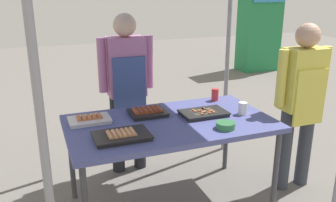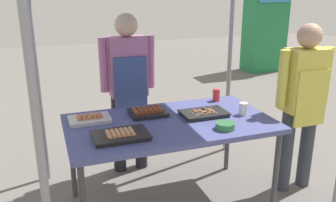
% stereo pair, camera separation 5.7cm
% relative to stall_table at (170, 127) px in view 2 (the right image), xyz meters
% --- Properties ---
extents(stall_table, '(1.60, 0.90, 0.75)m').
position_rel_stall_table_xyz_m(stall_table, '(0.00, 0.00, 0.00)').
color(stall_table, '#4C518C').
rests_on(stall_table, ground).
extents(tray_grilled_sausages, '(0.39, 0.26, 0.05)m').
position_rel_stall_table_xyz_m(tray_grilled_sausages, '(-0.43, -0.19, 0.07)').
color(tray_grilled_sausages, black).
rests_on(tray_grilled_sausages, stall_table).
extents(tray_meat_skewers, '(0.37, 0.24, 0.04)m').
position_rel_stall_table_xyz_m(tray_meat_skewers, '(0.30, 0.03, 0.07)').
color(tray_meat_skewers, black).
rests_on(tray_meat_skewers, stall_table).
extents(tray_pork_links, '(0.32, 0.22, 0.06)m').
position_rel_stall_table_xyz_m(tray_pork_links, '(-0.59, 0.20, 0.07)').
color(tray_pork_links, silver).
rests_on(tray_pork_links, stall_table).
extents(tray_spring_rolls, '(0.30, 0.25, 0.06)m').
position_rel_stall_table_xyz_m(tray_spring_rolls, '(-0.12, 0.20, 0.08)').
color(tray_spring_rolls, black).
rests_on(tray_spring_rolls, stall_table).
extents(condiment_bowl, '(0.14, 0.14, 0.05)m').
position_rel_stall_table_xyz_m(condiment_bowl, '(0.33, -0.29, 0.08)').
color(condiment_bowl, '#33723F').
rests_on(condiment_bowl, stall_table).
extents(drink_cup_near_edge, '(0.06, 0.06, 0.11)m').
position_rel_stall_table_xyz_m(drink_cup_near_edge, '(0.58, 0.35, 0.11)').
color(drink_cup_near_edge, red).
rests_on(drink_cup_near_edge, stall_table).
extents(drink_cup_by_wok, '(0.07, 0.07, 0.10)m').
position_rel_stall_table_xyz_m(drink_cup_by_wok, '(0.61, -0.06, 0.10)').
color(drink_cup_by_wok, white).
rests_on(drink_cup_by_wok, stall_table).
extents(vendor_woman, '(0.52, 0.22, 1.53)m').
position_rel_stall_table_xyz_m(vendor_woman, '(-0.15, 0.73, 0.20)').
color(vendor_woman, black).
rests_on(vendor_woman, ground).
extents(customer_nearby, '(0.52, 0.22, 1.47)m').
position_rel_stall_table_xyz_m(customer_nearby, '(1.15, -0.11, 0.17)').
color(customer_nearby, '#333842').
rests_on(customer_nearby, ground).
extents(neighbor_stall_right, '(0.81, 0.54, 2.01)m').
position_rel_stall_table_xyz_m(neighbor_stall_right, '(3.59, 4.07, 0.31)').
color(neighbor_stall_right, '#237F47').
rests_on(neighbor_stall_right, ground).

